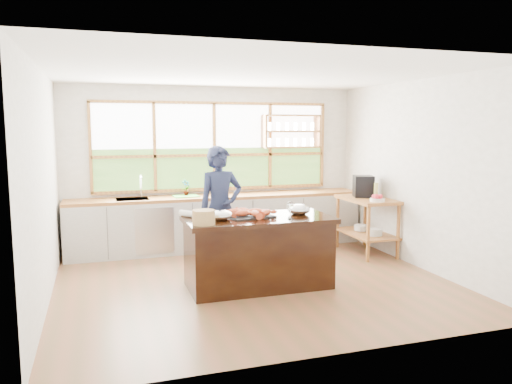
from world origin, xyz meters
name	(u,v)px	position (x,y,z in m)	size (l,w,h in m)	color
ground_plane	(254,282)	(0.00, 0.00, 0.00)	(5.00, 5.00, 0.00)	brown
room_shell	(244,147)	(0.02, 0.51, 1.75)	(5.02, 4.52, 2.71)	white
back_counter	(218,222)	(-0.02, 1.94, 0.45)	(4.90, 0.63, 0.90)	beige
right_shelf_unit	(367,216)	(2.19, 0.89, 0.60)	(0.62, 1.10, 0.90)	#AC6931
island	(258,252)	(0.00, -0.20, 0.45)	(1.85, 0.90, 0.90)	black
cook	(221,209)	(-0.28, 0.66, 0.88)	(0.64, 0.42, 1.77)	#181F3B
potted_plant	(186,188)	(-0.54, 2.00, 1.04)	(0.14, 0.10, 0.27)	slate
cutting_board	(186,196)	(-0.55, 1.94, 0.91)	(0.40, 0.30, 0.01)	#4CCB3D
espresso_machine	(363,186)	(2.19, 1.03, 1.07)	(0.30, 0.32, 0.35)	black
wine_bottle	(376,191)	(2.24, 0.73, 1.03)	(0.06, 0.06, 0.26)	#B3B75B
fruit_bowl	(377,199)	(2.14, 0.52, 0.95)	(0.22, 0.22, 0.11)	silver
slate_board	(250,216)	(-0.09, -0.14, 0.91)	(0.55, 0.40, 0.02)	black
lobster_pile	(250,212)	(-0.09, -0.15, 0.96)	(0.55, 0.48, 0.08)	red
mixing_bowl_left	(221,215)	(-0.49, -0.24, 0.96)	(0.28, 0.28, 0.13)	silver
mixing_bowl_right	(299,210)	(0.57, -0.16, 0.96)	(0.29, 0.29, 0.14)	silver
wine_glass	(290,206)	(0.33, -0.45, 1.06)	(0.08, 0.08, 0.22)	white
wicker_basket	(204,217)	(-0.75, -0.46, 0.99)	(0.27, 0.27, 0.17)	#B07E4E
parchment_roll	(189,214)	(-0.83, 0.07, 0.94)	(0.08, 0.08, 0.30)	silver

